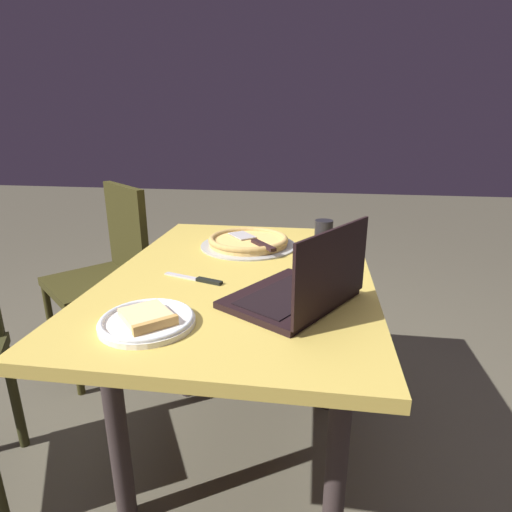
{
  "coord_description": "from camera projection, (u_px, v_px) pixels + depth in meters",
  "views": [
    {
      "loc": [
        1.24,
        0.23,
        1.2
      ],
      "look_at": [
        0.06,
        0.06,
        0.81
      ],
      "focal_mm": 28.96,
      "sensor_mm": 36.0,
      "label": 1
    }
  ],
  "objects": [
    {
      "name": "ground_plane",
      "position": [
        244.0,
        452.0,
        1.57
      ],
      "size": [
        12.0,
        12.0,
        0.0
      ],
      "primitive_type": "plane",
      "color": "#504A3B"
    },
    {
      "name": "dining_table",
      "position": [
        242.0,
        301.0,
        1.37
      ],
      "size": [
        1.19,
        0.82,
        0.73
      ],
      "color": "gold",
      "rests_on": "ground_plane"
    },
    {
      "name": "laptop",
      "position": [
        302.0,
        289.0,
        1.09
      ],
      "size": [
        0.42,
        0.39,
        0.22
      ],
      "color": "black",
      "rests_on": "dining_table"
    },
    {
      "name": "pizza_plate",
      "position": [
        147.0,
        320.0,
        0.98
      ],
      "size": [
        0.23,
        0.23,
        0.04
      ],
      "color": "white",
      "rests_on": "dining_table"
    },
    {
      "name": "pizza_tray",
      "position": [
        248.0,
        241.0,
        1.6
      ],
      "size": [
        0.37,
        0.37,
        0.04
      ],
      "color": "#A1A19C",
      "rests_on": "dining_table"
    },
    {
      "name": "table_knife",
      "position": [
        199.0,
        279.0,
        1.26
      ],
      "size": [
        0.08,
        0.2,
        0.01
      ],
      "color": "#BEB6BA",
      "rests_on": "dining_table"
    },
    {
      "name": "drink_cup",
      "position": [
        324.0,
        232.0,
        1.62
      ],
      "size": [
        0.07,
        0.07,
        0.1
      ],
      "color": "black",
      "rests_on": "dining_table"
    },
    {
      "name": "chair_far",
      "position": [
        109.0,
        266.0,
        2.04
      ],
      "size": [
        0.58,
        0.58,
        0.9
      ],
      "color": "#312D11",
      "rests_on": "ground_plane"
    }
  ]
}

